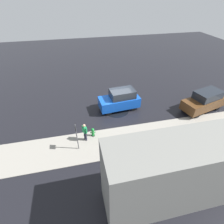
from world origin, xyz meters
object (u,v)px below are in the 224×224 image
Objects in this scene: moving_hatchback at (120,100)px; pedestrian at (85,131)px; sign_post at (76,134)px; parked_sedan at (204,101)px; fire_hydrant at (93,132)px.

moving_hatchback reaches higher than pedestrian.
sign_post is at bearing 45.68° from moving_hatchback.
moving_hatchback is 2.49× the size of pedestrian.
parked_sedan reaches higher than pedestrian.
parked_sedan is at bearing -172.71° from fire_hydrant.
parked_sedan is 11.19m from fire_hydrant.
fire_hydrant is (11.08, 1.42, -0.60)m from parked_sedan.
fire_hydrant is at bearing 7.29° from parked_sedan.
fire_hydrant is at bearing -152.75° from pedestrian.
moving_hatchback is at bearing -13.73° from parked_sedan.
parked_sedan is at bearing 166.27° from moving_hatchback.
moving_hatchback is 1.68× the size of sign_post.
fire_hydrant is 2.07m from sign_post.
moving_hatchback is at bearing -133.18° from fire_hydrant.
moving_hatchback reaches higher than fire_hydrant.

